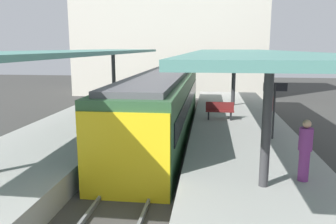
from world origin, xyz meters
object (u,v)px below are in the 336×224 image
object	(u,v)px
commuter_train	(162,105)
passenger_mid_platform	(305,149)
platform_bench	(220,110)
platform_sign	(275,98)
passenger_near_bench	(268,110)

from	to	relation	value
commuter_train	passenger_mid_platform	size ratio (longest dim) A/B	9.09
commuter_train	platform_bench	bearing A→B (deg)	6.03
commuter_train	platform_sign	xyz separation A→B (m)	(4.86, -3.12, 0.90)
platform_bench	passenger_near_bench	world-z (taller)	passenger_near_bench
commuter_train	passenger_mid_platform	bearing A→B (deg)	-56.40
platform_bench	platform_sign	bearing A→B (deg)	-59.94
commuter_train	platform_sign	bearing A→B (deg)	-32.69
commuter_train	platform_sign	size ratio (longest dim) A/B	6.92
commuter_train	platform_bench	xyz separation A→B (m)	(2.88, 0.30, -0.26)
platform_bench	passenger_near_bench	distance (m)	2.84
platform_sign	passenger_mid_platform	distance (m)	4.35
commuter_train	passenger_near_bench	bearing A→B (deg)	-18.65
commuter_train	platform_bench	size ratio (longest dim) A/B	10.93
platform_sign	platform_bench	bearing A→B (deg)	120.06
commuter_train	passenger_near_bench	distance (m)	5.17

